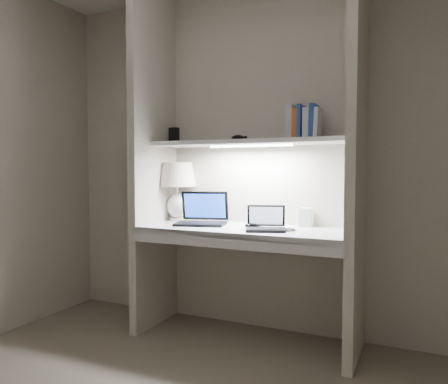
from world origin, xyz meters
The scene contains 17 objects.
back_wall centered at (0.00, 1.50, 1.25)m, with size 3.20×0.01×2.50m, color beige.
alcove_panel_left centered at (-0.73, 1.23, 1.25)m, with size 0.06×0.55×2.50m, color beige.
alcove_panel_right centered at (0.73, 1.23, 1.25)m, with size 0.06×0.55×2.50m, color beige.
desk centered at (0.00, 1.23, 0.75)m, with size 1.40×0.55×0.04m, color white.
desk_apron centered at (0.00, 0.96, 0.72)m, with size 1.46×0.03×0.10m, color silver.
shelf centered at (0.00, 1.32, 1.35)m, with size 1.40×0.36×0.03m, color silver.
strip_light centered at (0.00, 1.32, 1.33)m, with size 0.60×0.04×0.01m, color white.
table_lamp centered at (-0.63, 1.40, 1.07)m, with size 0.30×0.30×0.45m.
laptop_main centered at (-0.35, 1.27, 0.82)m, with size 0.41×0.38×0.23m.
laptop_netbook centered at (0.17, 1.16, 0.81)m, with size 0.30×0.28×0.16m.
speaker centered at (0.37, 1.45, 0.83)m, with size 0.09×0.06×0.13m, color silver.
mouse centered at (0.06, 1.20, 0.79)m, with size 0.10×0.06×0.04m, color black.
cable_coil centered at (0.31, 1.19, 0.78)m, with size 0.11×0.11×0.01m, color black.
sticky_note centered at (-0.53, 1.30, 0.77)m, with size 0.07×0.07×0.00m, color gold.
book_row centered at (0.37, 1.36, 1.47)m, with size 0.21×0.15×0.23m.
shelf_box centered at (-0.64, 1.37, 1.42)m, with size 0.07×0.05×0.12m, color black.
shelf_gadget centered at (-0.11, 1.37, 1.39)m, with size 0.10×0.07×0.04m, color black.
Camera 1 is at (1.10, -1.51, 1.17)m, focal length 35.00 mm.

